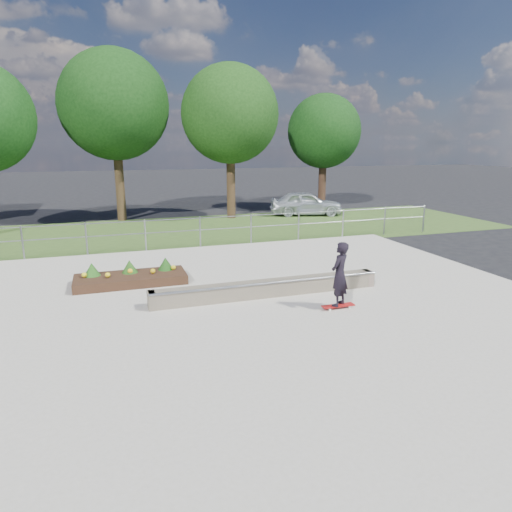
{
  "coord_description": "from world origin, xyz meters",
  "views": [
    {
      "loc": [
        -3.31,
        -9.03,
        3.87
      ],
      "look_at": [
        0.2,
        1.5,
        1.1
      ],
      "focal_mm": 32.0,
      "sensor_mm": 36.0,
      "label": 1
    }
  ],
  "objects_px": {
    "grind_ledge": "(268,288)",
    "skateboarder": "(340,275)",
    "planter_bed": "(131,277)",
    "parked_car": "(306,203)"
  },
  "relations": [
    {
      "from": "grind_ledge",
      "to": "skateboarder",
      "type": "relative_size",
      "value": 3.74
    },
    {
      "from": "planter_bed",
      "to": "skateboarder",
      "type": "relative_size",
      "value": 1.87
    },
    {
      "from": "skateboarder",
      "to": "grind_ledge",
      "type": "bearing_deg",
      "value": 132.36
    },
    {
      "from": "grind_ledge",
      "to": "planter_bed",
      "type": "xyz_separation_m",
      "value": [
        -3.25,
        2.24,
        -0.02
      ]
    },
    {
      "from": "grind_ledge",
      "to": "parked_car",
      "type": "relative_size",
      "value": 1.55
    },
    {
      "from": "grind_ledge",
      "to": "parked_car",
      "type": "distance_m",
      "value": 13.91
    },
    {
      "from": "parked_car",
      "to": "grind_ledge",
      "type": "bearing_deg",
      "value": 166.93
    },
    {
      "from": "skateboarder",
      "to": "parked_car",
      "type": "distance_m",
      "value": 14.62
    },
    {
      "from": "grind_ledge",
      "to": "planter_bed",
      "type": "distance_m",
      "value": 3.95
    },
    {
      "from": "planter_bed",
      "to": "skateboarder",
      "type": "xyz_separation_m",
      "value": [
        4.52,
        -3.62,
        0.65
      ]
    }
  ]
}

